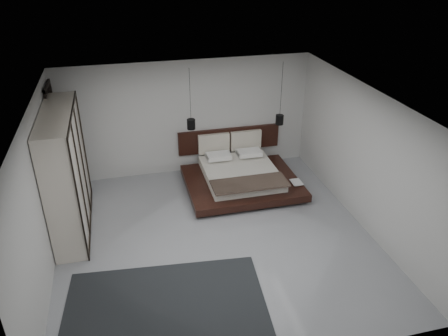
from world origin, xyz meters
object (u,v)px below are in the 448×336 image
object	(u,v)px
wardrobe	(66,172)
lattice_screen	(58,143)
bed	(240,175)
rug	(166,313)
pendant_left	(191,124)
pendant_right	(280,120)

from	to	relation	value
wardrobe	lattice_screen	bearing A→B (deg)	100.93
bed	rug	xyz separation A→B (m)	(-2.23, -3.62, -0.27)
wardrobe	rug	world-z (taller)	wardrobe
wardrobe	rug	distance (m)	3.44
pendant_left	wardrobe	world-z (taller)	pendant_left
pendant_right	rug	size ratio (longest dim) A/B	0.47
pendant_left	rug	xyz separation A→B (m)	(-1.17, -4.00, -1.51)
pendant_left	bed	bearing A→B (deg)	-20.05
bed	lattice_screen	bearing A→B (deg)	172.36
pendant_left	rug	size ratio (longest dim) A/B	0.44
bed	rug	size ratio (longest dim) A/B	0.81
lattice_screen	rug	world-z (taller)	lattice_screen
rug	wardrobe	bearing A→B (deg)	117.76
pendant_right	rug	bearing A→B (deg)	-129.40
bed	pendant_left	xyz separation A→B (m)	(-1.06, 0.39, 1.24)
pendant_right	wardrobe	world-z (taller)	pendant_right
wardrobe	pendant_right	bearing A→B (deg)	13.58
bed	wardrobe	distance (m)	3.92
pendant_left	wardrobe	size ratio (longest dim) A/B	0.56
pendant_left	wardrobe	xyz separation A→B (m)	(-2.66, -1.16, -0.29)
bed	pendant_right	xyz separation A→B (m)	(1.06, 0.39, 1.15)
pendant_right	wardrobe	xyz separation A→B (m)	(-4.79, -1.16, -0.20)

